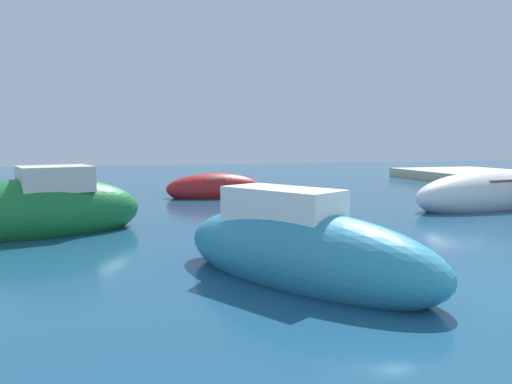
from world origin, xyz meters
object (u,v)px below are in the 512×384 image
at_px(moored_boat_0, 214,189).
at_px(moored_boat_1, 485,195).
at_px(moored_boat_5, 41,211).
at_px(moored_boat_4, 299,251).

xyz_separation_m(moored_boat_0, moored_boat_1, (7.74, -5.41, 0.09)).
bearing_deg(moored_boat_5, moored_boat_1, 166.71).
height_order(moored_boat_1, moored_boat_5, moored_boat_5).
distance_m(moored_boat_1, moored_boat_4, 10.52).
bearing_deg(moored_boat_4, moored_boat_0, 144.52).
distance_m(moored_boat_0, moored_boat_1, 9.45).
bearing_deg(moored_boat_4, moored_boat_5, -170.85).
height_order(moored_boat_4, moored_boat_5, moored_boat_5).
bearing_deg(moored_boat_0, moored_boat_4, -90.97).
relative_size(moored_boat_1, moored_boat_5, 1.15).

